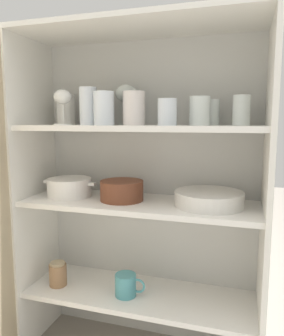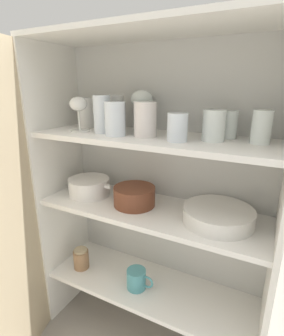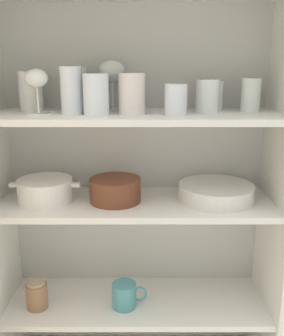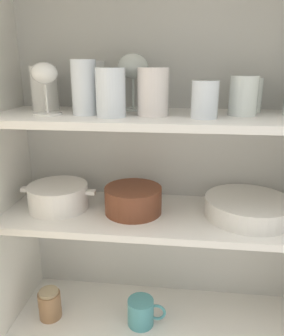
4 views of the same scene
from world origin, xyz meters
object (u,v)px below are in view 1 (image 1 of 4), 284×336
plate_stack_white (209,199)px  coffee_mug_primary (126,285)px  mixing_bowl_large (122,190)px  casserole_dish (69,187)px  storage_jar (58,274)px

plate_stack_white → coffee_mug_primary: plate_stack_white is taller
mixing_bowl_large → coffee_mug_primary: mixing_bowl_large is taller
plate_stack_white → mixing_bowl_large: bearing=-178.0°
plate_stack_white → coffee_mug_primary: 0.47m
mixing_bowl_large → coffee_mug_primary: (0.03, -0.04, -0.37)m
casserole_dish → storage_jar: casserole_dish is taller
mixing_bowl_large → coffee_mug_primary: size_ratio=1.38×
plate_stack_white → coffee_mug_primary: size_ratio=2.05×
mixing_bowl_large → casserole_dish: (-0.23, 0.00, -0.00)m
casserole_dish → plate_stack_white: bearing=1.0°
mixing_bowl_large → storage_jar: size_ratio=1.69×
plate_stack_white → mixing_bowl_large: 0.34m
mixing_bowl_large → casserole_dish: 0.23m
mixing_bowl_large → casserole_dish: bearing=179.4°
casserole_dish → storage_jar: 0.37m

